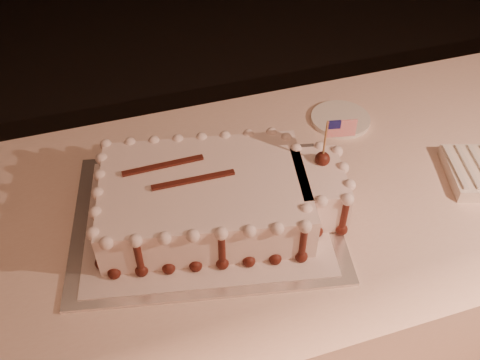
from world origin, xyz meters
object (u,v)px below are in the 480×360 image
object	(u,v)px
cake_board	(206,216)
sheet_cake	(219,197)
side_plate	(340,119)
banquet_table	(312,277)

from	to	relation	value
cake_board	sheet_cake	size ratio (longest dim) A/B	1.02
sheet_cake	side_plate	size ratio (longest dim) A/B	3.59
banquet_table	sheet_cake	xyz separation A→B (m)	(-0.27, -0.02, 0.44)
banquet_table	side_plate	xyz separation A→B (m)	(0.14, 0.21, 0.38)
banquet_table	sheet_cake	size ratio (longest dim) A/B	4.20
side_plate	banquet_table	bearing A→B (deg)	-122.60
sheet_cake	side_plate	world-z (taller)	sheet_cake
sheet_cake	side_plate	bearing A→B (deg)	29.96
cake_board	sheet_cake	bearing A→B (deg)	0.22
banquet_table	sheet_cake	bearing A→B (deg)	-175.07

